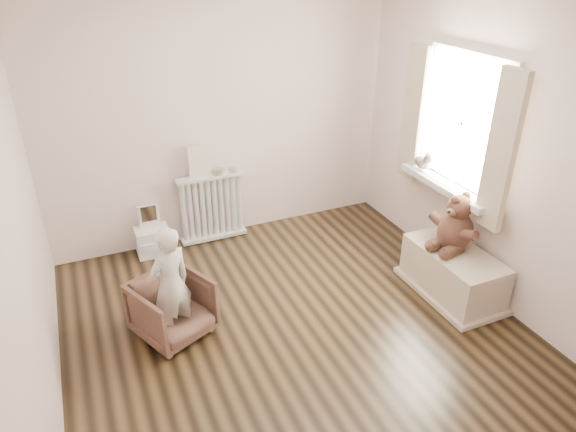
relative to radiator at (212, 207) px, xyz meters
name	(u,v)px	position (x,y,z in m)	size (l,w,h in m)	color
floor	(293,327)	(0.19, -1.68, -0.39)	(3.60, 3.60, 0.01)	black
back_wall	(220,117)	(0.19, 0.12, 0.91)	(3.60, 0.02, 2.60)	silver
front_wall	(465,342)	(0.19, -3.48, 0.91)	(3.60, 0.02, 2.60)	silver
left_wall	(17,235)	(-1.61, -1.68, 0.91)	(0.02, 3.60, 2.60)	silver
right_wall	(489,150)	(1.99, -1.68, 0.91)	(0.02, 3.60, 2.60)	silver
window	(464,123)	(1.95, -1.38, 1.06)	(0.03, 0.90, 1.10)	white
window_sill	(446,185)	(1.86, -1.38, 0.48)	(0.22, 1.10, 0.06)	silver
curtain_left	(501,153)	(1.84, -1.95, 1.00)	(0.06, 0.26, 1.30)	beige
curtain_right	(413,114)	(1.84, -0.81, 1.00)	(0.06, 0.26, 1.30)	beige
radiator	(212,207)	(0.00, 0.00, 0.00)	(0.70, 0.13, 0.74)	silver
paper_doll	(198,162)	(-0.10, 0.00, 0.52)	(0.20, 0.02, 0.34)	beige
tin_a	(218,172)	(0.09, 0.00, 0.38)	(0.11, 0.11, 0.06)	#A59E8C
tin_b	(233,170)	(0.25, 0.00, 0.38)	(0.08, 0.08, 0.04)	#A59E8C
toy_vanity	(151,230)	(-0.65, -0.03, -0.11)	(0.33, 0.24, 0.52)	silver
armchair	(173,308)	(-0.73, -1.36, -0.14)	(0.54, 0.55, 0.50)	brown
child	(171,285)	(-0.73, -1.41, 0.12)	(0.36, 0.24, 0.98)	beige
toy_bench	(453,274)	(1.71, -1.81, -0.19)	(0.48, 0.92, 0.43)	beige
teddy_bear	(457,224)	(1.72, -1.73, 0.28)	(0.43, 0.33, 0.52)	#3C2117
plush_cat	(424,160)	(1.85, -1.03, 0.61)	(0.14, 0.24, 0.20)	#68625A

